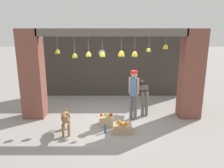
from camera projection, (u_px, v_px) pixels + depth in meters
The scene contains 12 objects.
ground_plane at pixel (112, 119), 7.30m from camera, with size 60.00×60.00×0.00m, color gray.
shop_back_wall at pixel (112, 63), 9.57m from camera, with size 6.57×0.12×2.96m, color #38332D.
shop_pillar_left at pixel (33, 74), 7.23m from camera, with size 0.70×0.60×2.96m, color brown.
shop_pillar_right at pixel (191, 74), 7.22m from camera, with size 0.70×0.60×2.96m, color brown.
storefront_awning at pixel (112, 35), 6.73m from camera, with size 4.67×0.32×0.93m.
dog at pixel (66, 119), 6.24m from camera, with size 0.38×0.94×0.67m.
shopkeeper at pixel (134, 91), 7.09m from camera, with size 0.32×0.30×1.66m.
worker_stooping at pixel (144, 93), 7.67m from camera, with size 0.29×0.86×1.13m.
fruit_crate_oranges at pixel (122, 128), 6.40m from camera, with size 0.54×0.38×0.33m.
fruit_crate_apples at pixel (107, 120), 6.87m from camera, with size 0.46×0.38×0.37m.
water_bottle at pixel (105, 129), 6.35m from camera, with size 0.07×0.07×0.26m.
wall_clock at pixel (102, 53), 9.38m from camera, with size 0.30×0.03×0.30m.
Camera 1 is at (0.01, -6.78, 2.96)m, focal length 35.00 mm.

